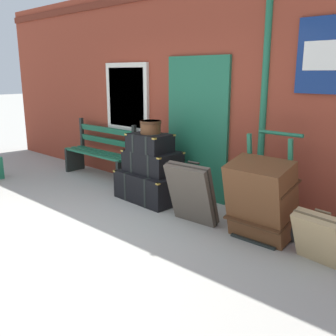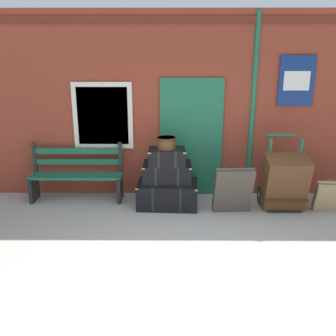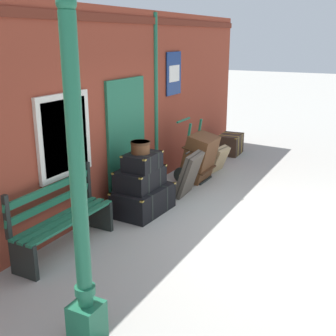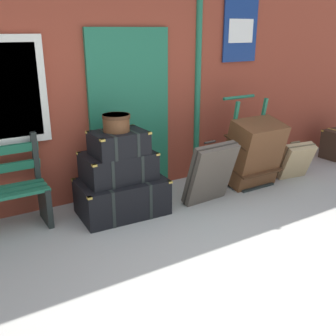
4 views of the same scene
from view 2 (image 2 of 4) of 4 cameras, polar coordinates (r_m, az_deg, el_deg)
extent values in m
plane|color=#A3A099|center=(4.85, 2.74, -14.32)|extent=(60.00, 60.00, 0.00)
cube|color=brown|center=(6.79, 2.05, 9.36)|extent=(10.40, 0.30, 3.20)
cube|color=maroon|center=(6.58, 2.24, 21.49)|extent=(10.40, 0.03, 0.12)
cube|color=#1E6647|center=(6.73, 3.52, 4.49)|extent=(1.10, 0.05, 2.10)
cube|color=#123D2A|center=(6.72, 3.52, 4.47)|extent=(0.06, 0.02, 2.10)
cube|color=silver|center=(6.74, -9.80, 7.77)|extent=(1.04, 0.06, 1.16)
cube|color=silver|center=(6.73, -9.83, 7.74)|extent=(0.88, 0.02, 1.00)
cylinder|color=#1E6647|center=(6.79, 12.67, 8.95)|extent=(0.09, 0.09, 3.14)
cube|color=navy|center=(6.91, 18.83, 12.36)|extent=(0.60, 0.02, 0.84)
cube|color=white|center=(6.89, 18.86, 12.35)|extent=(0.44, 0.01, 0.32)
cube|color=#1E6647|center=(6.64, -13.99, -1.56)|extent=(1.60, 0.09, 0.04)
cube|color=#1E6647|center=(6.77, -13.71, -1.18)|extent=(1.60, 0.09, 0.04)
cube|color=#1E6647|center=(6.90, -13.44, -0.81)|extent=(1.60, 0.09, 0.04)
cube|color=#1E6647|center=(6.90, -13.44, 0.92)|extent=(1.60, 0.05, 0.10)
cube|color=#1E6647|center=(6.84, -13.56, 2.53)|extent=(1.60, 0.05, 0.10)
cube|color=black|center=(7.06, -19.58, -2.86)|extent=(0.06, 0.40, 0.45)
cube|color=black|center=(7.09, -19.46, 1.53)|extent=(0.06, 0.06, 0.56)
cube|color=black|center=(6.70, -7.25, -3.04)|extent=(0.06, 0.40, 0.45)
cube|color=black|center=(6.73, -7.19, 1.59)|extent=(0.06, 0.06, 0.56)
cube|color=black|center=(6.42, -0.06, -3.95)|extent=(1.03, 0.69, 0.42)
cube|color=black|center=(6.44, -2.07, -3.91)|extent=(0.07, 0.65, 0.43)
cube|color=black|center=(6.42, 1.95, -3.99)|extent=(0.07, 0.65, 0.43)
cube|color=#B79338|center=(6.12, -4.73, -3.14)|extent=(0.05, 0.05, 0.02)
cube|color=#B79338|center=(6.07, 4.31, -3.32)|extent=(0.05, 0.05, 0.02)
cube|color=#B79338|center=(6.68, -4.03, -1.34)|extent=(0.05, 0.05, 0.02)
cube|color=#B79338|center=(6.63, 4.23, -1.49)|extent=(0.05, 0.05, 0.02)
cube|color=silver|center=(6.15, -0.24, -4.97)|extent=(0.36, 0.01, 0.10)
cube|color=black|center=(6.35, -0.13, -0.68)|extent=(0.81, 0.55, 0.32)
cube|color=black|center=(6.35, -1.75, -0.67)|extent=(0.04, 0.55, 0.33)
cube|color=black|center=(6.35, 1.50, -0.69)|extent=(0.04, 0.55, 0.33)
cube|color=#B79338|center=(6.08, -3.75, -0.06)|extent=(0.05, 0.05, 0.02)
cube|color=#B79338|center=(6.07, 3.42, -0.10)|extent=(0.05, 0.05, 0.02)
cube|color=#B79338|center=(6.56, -3.41, 1.25)|extent=(0.05, 0.05, 0.02)
cube|color=#B79338|center=(6.55, 3.24, 1.22)|extent=(0.05, 0.05, 0.02)
cube|color=black|center=(6.22, -0.16, 1.73)|extent=(0.61, 0.45, 0.26)
cube|color=black|center=(6.22, -1.41, 1.72)|extent=(0.04, 0.45, 0.27)
cube|color=black|center=(6.22, 1.08, 1.73)|extent=(0.04, 0.45, 0.27)
cube|color=#B79338|center=(6.00, -2.83, 2.29)|extent=(0.05, 0.05, 0.02)
cube|color=#B79338|center=(6.00, 2.53, 2.30)|extent=(0.05, 0.05, 0.02)
cube|color=#B79338|center=(6.38, -2.69, 3.22)|extent=(0.05, 0.05, 0.02)
cube|color=#B79338|center=(6.39, 2.34, 3.24)|extent=(0.05, 0.05, 0.02)
cylinder|color=brown|center=(6.18, -0.26, 3.80)|extent=(0.29, 0.29, 0.19)
cylinder|color=#432715|center=(6.17, -0.22, 4.48)|extent=(0.31, 0.31, 0.04)
cube|color=black|center=(6.61, 16.87, -5.93)|extent=(0.56, 0.28, 0.03)
cube|color=#1E6647|center=(6.53, 14.73, -0.60)|extent=(0.04, 0.22, 1.19)
cube|color=#1E6647|center=(6.67, 18.89, -0.59)|extent=(0.04, 0.22, 1.19)
cylinder|color=#1E6647|center=(6.61, 16.85, 4.76)|extent=(0.54, 0.04, 0.04)
cylinder|color=black|center=(6.71, 13.74, -3.99)|extent=(0.04, 0.32, 0.32)
cylinder|color=#B79338|center=(6.71, 13.74, -3.99)|extent=(0.07, 0.06, 0.06)
cylinder|color=black|center=(6.89, 18.94, -3.89)|extent=(0.05, 0.32, 0.32)
cylinder|color=#B79338|center=(6.89, 18.94, -3.89)|extent=(0.07, 0.06, 0.06)
cube|color=brown|center=(6.47, 17.17, -2.08)|extent=(0.68, 0.63, 0.96)
cube|color=#432715|center=(6.53, 17.02, -3.67)|extent=(0.70, 0.45, 0.13)
cube|color=#432715|center=(6.41, 17.33, -0.45)|extent=(0.70, 0.45, 0.13)
cube|color=#51473D|center=(6.14, 9.78, -3.39)|extent=(0.63, 0.41, 0.79)
cylinder|color=#302A24|center=(6.04, 9.93, 0.22)|extent=(0.16, 0.04, 0.03)
cube|color=#2C2721|center=(6.14, 9.78, -3.39)|extent=(0.63, 0.31, 0.77)
cube|color=tan|center=(6.67, 23.25, -4.01)|extent=(0.51, 0.40, 0.55)
cylinder|color=brown|center=(6.62, 23.39, -1.73)|extent=(0.16, 0.05, 0.03)
cube|color=brown|center=(6.67, 23.25, -4.01)|extent=(0.50, 0.29, 0.51)
camera|label=1|loc=(4.46, 59.92, -0.20)|focal=40.52mm
camera|label=3|loc=(6.18, -66.18, 9.17)|focal=45.73mm
camera|label=4|loc=(2.77, -40.37, 3.57)|focal=42.15mm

